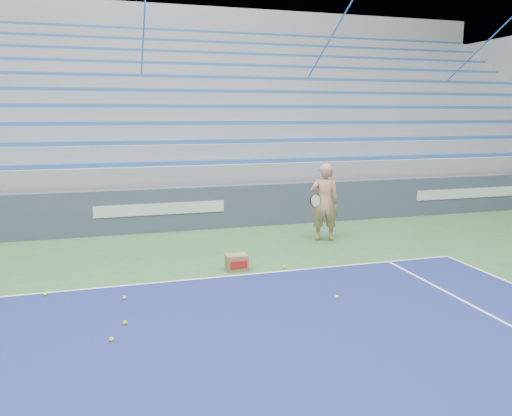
{
  "coord_description": "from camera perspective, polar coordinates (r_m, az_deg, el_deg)",
  "views": [
    {
      "loc": [
        -1.1,
        3.41,
        2.9
      ],
      "look_at": [
        1.5,
        12.38,
        1.15
      ],
      "focal_mm": 35.0,
      "sensor_mm": 36.0,
      "label": 1
    }
  ],
  "objects": [
    {
      "name": "sponsor_barrier",
      "position": [
        12.74,
        -10.89,
        -0.21
      ],
      "size": [
        30.0,
        0.32,
        1.1
      ],
      "color": "#3F4A60",
      "rests_on": "ground"
    },
    {
      "name": "tennis_ball_3",
      "position": [
        7.39,
        -14.77,
        -12.6
      ],
      "size": [
        0.07,
        0.07,
        0.07
      ],
      "primitive_type": "sphere",
      "color": "#D3EB30",
      "rests_on": "ground"
    },
    {
      "name": "ball_box",
      "position": [
        9.49,
        -2.21,
        -6.24
      ],
      "size": [
        0.4,
        0.32,
        0.3
      ],
      "color": "olive",
      "rests_on": "ground"
    },
    {
      "name": "tennis_ball_5",
      "position": [
        8.18,
        9.22,
        -10.04
      ],
      "size": [
        0.07,
        0.07,
        0.07
      ],
      "primitive_type": "sphere",
      "color": "#D3EB30",
      "rests_on": "ground"
    },
    {
      "name": "tennis_player",
      "position": [
        11.66,
        7.82,
        0.66
      ],
      "size": [
        0.99,
        0.92,
        1.81
      ],
      "color": "tan",
      "rests_on": "ground"
    },
    {
      "name": "tennis_ball_2",
      "position": [
        8.89,
        -22.91,
        -9.07
      ],
      "size": [
        0.07,
        0.07,
        0.07
      ],
      "primitive_type": "sphere",
      "color": "#D3EB30",
      "rests_on": "ground"
    },
    {
      "name": "tennis_ball_4",
      "position": [
        8.33,
        -14.82,
        -9.9
      ],
      "size": [
        0.07,
        0.07,
        0.07
      ],
      "primitive_type": "sphere",
      "color": "#D3EB30",
      "rests_on": "ground"
    },
    {
      "name": "tennis_ball_0",
      "position": [
        6.95,
        -16.19,
        -14.22
      ],
      "size": [
        0.07,
        0.07,
        0.07
      ],
      "primitive_type": "sphere",
      "color": "#D3EB30",
      "rests_on": "ground"
    },
    {
      "name": "bleachers",
      "position": [
        18.23,
        -12.82,
        8.65
      ],
      "size": [
        31.0,
        9.15,
        7.3
      ],
      "color": "#989BA0",
      "rests_on": "ground"
    },
    {
      "name": "tennis_ball_1",
      "position": [
        9.61,
        3.22,
        -6.75
      ],
      "size": [
        0.07,
        0.07,
        0.07
      ],
      "primitive_type": "sphere",
      "color": "#D3EB30",
      "rests_on": "ground"
    }
  ]
}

